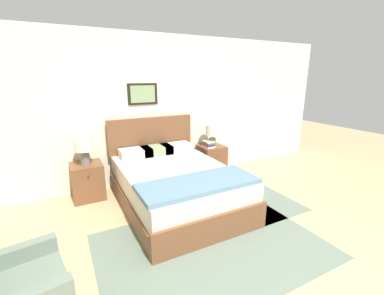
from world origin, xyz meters
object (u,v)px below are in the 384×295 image
at_px(table_lamp_near_window, 84,146).
at_px(bed, 175,184).
at_px(nightstand_by_door, 211,160).
at_px(nightstand_near_window, 88,181).
at_px(table_lamp_by_door, 213,132).

bearing_deg(table_lamp_near_window, bed, -35.06).
xyz_separation_m(bed, nightstand_by_door, (1.15, 0.83, -0.04)).
height_order(nightstand_near_window, table_lamp_near_window, table_lamp_near_window).
relative_size(bed, table_lamp_near_window, 5.10).
xyz_separation_m(bed, table_lamp_near_window, (-1.15, 0.81, 0.54)).
xyz_separation_m(table_lamp_near_window, table_lamp_by_door, (2.31, 0.00, 0.00)).
relative_size(table_lamp_near_window, table_lamp_by_door, 1.00).
bearing_deg(nightstand_near_window, nightstand_by_door, 0.00).
height_order(bed, table_lamp_near_window, bed).
relative_size(bed, table_lamp_by_door, 5.10).
relative_size(bed, nightstand_by_door, 3.79).
height_order(nightstand_near_window, nightstand_by_door, same).
distance_m(nightstand_near_window, table_lamp_by_door, 2.38).
distance_m(nightstand_near_window, table_lamp_near_window, 0.58).
relative_size(nightstand_by_door, table_lamp_near_window, 1.35).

